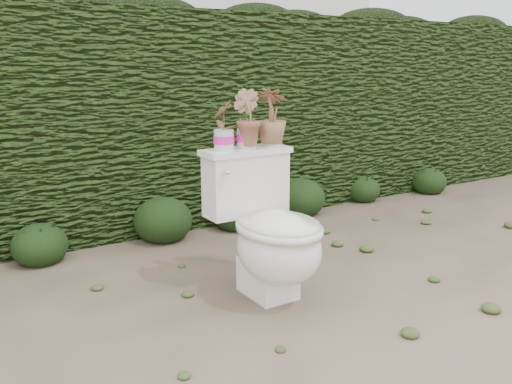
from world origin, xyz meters
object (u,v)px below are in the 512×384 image
potted_plant_left (224,127)px  potted_plant_center (247,120)px  potted_plant_right (272,118)px  toilet (270,233)px

potted_plant_left → potted_plant_center: size_ratio=0.83×
potted_plant_right → potted_plant_left: bearing=53.3°
potted_plant_left → potted_plant_right: potted_plant_right is taller
potted_plant_center → potted_plant_right: size_ratio=0.99×
toilet → potted_plant_center: potted_plant_center is taller
toilet → potted_plant_left: 0.61m
toilet → potted_plant_center: bearing=89.1°
potted_plant_left → potted_plant_right: 0.31m
potted_plant_center → potted_plant_right: bearing=-101.4°
potted_plant_right → potted_plant_center: bearing=53.3°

